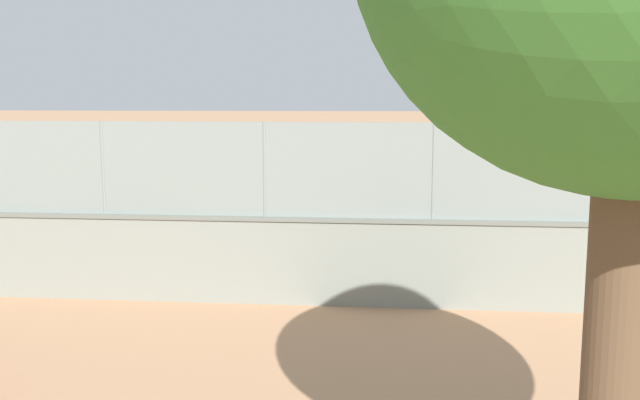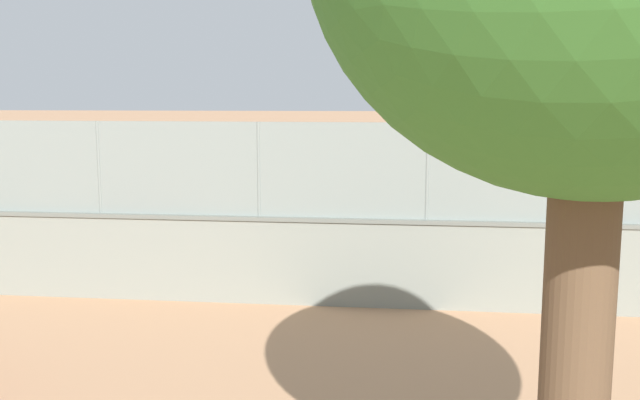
{
  "view_description": "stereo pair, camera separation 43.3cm",
  "coord_description": "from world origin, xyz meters",
  "px_view_note": "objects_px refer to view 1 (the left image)",
  "views": [
    {
      "loc": [
        -1.39,
        26.91,
        4.25
      ],
      "look_at": [
        -0.15,
        7.47,
        1.29
      ],
      "focal_mm": 40.34,
      "sensor_mm": 36.0,
      "label": 1
    },
    {
      "loc": [
        -1.82,
        26.87,
        4.25
      ],
      "look_at": [
        -0.15,
        7.47,
        1.29
      ],
      "focal_mm": 40.34,
      "sensor_mm": 36.0,
      "label": 2
    }
  ],
  "objects_px": {
    "player_foreground_swinging": "(219,199)",
    "sports_ball": "(291,242)",
    "spare_ball_by_wall": "(445,294)",
    "player_baseline_waiting": "(285,203)",
    "player_crossing_court": "(417,179)"
  },
  "relations": [
    {
      "from": "player_foreground_swinging",
      "to": "spare_ball_by_wall",
      "type": "height_order",
      "value": "player_foreground_swinging"
    },
    {
      "from": "player_baseline_waiting",
      "to": "player_foreground_swinging",
      "type": "distance_m",
      "value": 2.18
    },
    {
      "from": "player_baseline_waiting",
      "to": "player_crossing_court",
      "type": "relative_size",
      "value": 1.1
    },
    {
      "from": "player_foreground_swinging",
      "to": "sports_ball",
      "type": "xyz_separation_m",
      "value": [
        -2.42,
        1.92,
        -0.89
      ]
    },
    {
      "from": "player_baseline_waiting",
      "to": "sports_ball",
      "type": "bearing_deg",
      "value": 103.44
    },
    {
      "from": "player_baseline_waiting",
      "to": "sports_ball",
      "type": "distance_m",
      "value": 1.65
    },
    {
      "from": "spare_ball_by_wall",
      "to": "player_crossing_court",
      "type": "bearing_deg",
      "value": -91.36
    },
    {
      "from": "player_foreground_swinging",
      "to": "spare_ball_by_wall",
      "type": "relative_size",
      "value": 10.73
    },
    {
      "from": "player_foreground_swinging",
      "to": "sports_ball",
      "type": "bearing_deg",
      "value": 141.6
    },
    {
      "from": "player_foreground_swinging",
      "to": "sports_ball",
      "type": "height_order",
      "value": "player_foreground_swinging"
    },
    {
      "from": "player_baseline_waiting",
      "to": "spare_ball_by_wall",
      "type": "relative_size",
      "value": 10.69
    },
    {
      "from": "player_baseline_waiting",
      "to": "spare_ball_by_wall",
      "type": "height_order",
      "value": "player_baseline_waiting"
    },
    {
      "from": "player_crossing_court",
      "to": "sports_ball",
      "type": "height_order",
      "value": "player_crossing_court"
    },
    {
      "from": "player_crossing_court",
      "to": "player_baseline_waiting",
      "type": "bearing_deg",
      "value": 57.51
    },
    {
      "from": "player_crossing_court",
      "to": "player_foreground_swinging",
      "type": "relative_size",
      "value": 0.91
    }
  ]
}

